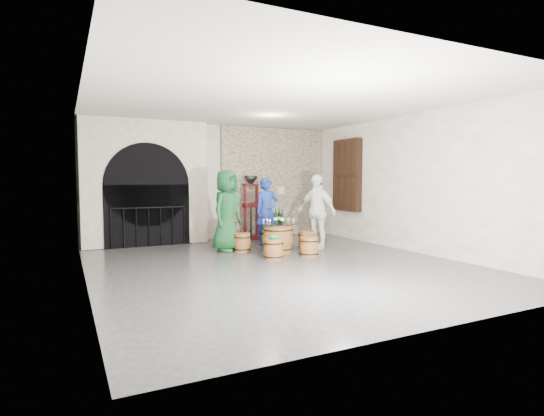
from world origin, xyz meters
name	(u,v)px	position (x,y,z in m)	size (l,w,h in m)	color
ground	(279,265)	(0.00, 0.00, 0.00)	(8.00, 8.00, 0.00)	#2F2F32
wall_back	(214,182)	(0.00, 4.00, 1.60)	(8.00, 8.00, 0.00)	silver
wall_front	(443,188)	(0.00, -4.00, 1.60)	(8.00, 8.00, 0.00)	silver
wall_left	(83,185)	(-3.50, 0.00, 1.60)	(8.00, 8.00, 0.00)	silver
wall_right	(413,183)	(3.50, 0.00, 1.60)	(8.00, 8.00, 0.00)	silver
ceiling	(279,101)	(0.00, 0.00, 3.20)	(8.00, 8.00, 0.00)	beige
stone_facing_panel	(272,182)	(1.80, 3.94, 1.60)	(3.20, 0.12, 3.18)	#ACA289
arched_opening	(146,183)	(-1.90, 3.74, 1.58)	(3.10, 0.60, 3.19)	silver
shuttered_window	(347,175)	(3.38, 2.40, 1.80)	(0.23, 1.10, 2.00)	black
barrel_table	(278,238)	(0.63, 1.28, 0.33)	(0.87, 0.87, 0.68)	brown
barrel_stool_left	(242,242)	(-0.07, 1.75, 0.21)	(0.43, 0.43, 0.43)	brown
barrel_stool_far	(270,238)	(0.83, 2.10, 0.21)	(0.43, 0.43, 0.43)	brown
barrel_stool_right	(307,240)	(1.47, 1.38, 0.21)	(0.43, 0.43, 0.43)	brown
barrel_stool_near_right	(309,246)	(1.03, 0.54, 0.21)	(0.43, 0.43, 0.43)	brown
barrel_stool_near_left	(273,249)	(0.17, 0.58, 0.21)	(0.43, 0.43, 0.43)	brown
green_cap	(274,237)	(0.18, 0.58, 0.47)	(0.23, 0.18, 0.10)	#0B8337
person_green	(227,211)	(-0.37, 1.95, 0.95)	(0.93, 0.61, 1.91)	#124320
person_blue	(267,211)	(0.91, 2.44, 0.86)	(0.63, 0.41, 1.72)	navy
person_white	(317,211)	(1.76, 1.41, 0.90)	(1.06, 0.44, 1.81)	white
wine_bottle_left	(276,218)	(0.59, 1.32, 0.81)	(0.08, 0.08, 0.32)	black
wine_bottle_center	(282,218)	(0.69, 1.18, 0.81)	(0.08, 0.08, 0.32)	black
wine_bottle_right	(279,217)	(0.74, 1.42, 0.81)	(0.08, 0.08, 0.32)	black
tasting_glass_a	(270,222)	(0.40, 1.22, 0.73)	(0.05, 0.05, 0.10)	#AA6E21
tasting_glass_b	(288,220)	(0.93, 1.33, 0.73)	(0.05, 0.05, 0.10)	#AA6E21
tasting_glass_c	(267,221)	(0.45, 1.46, 0.73)	(0.05, 0.05, 0.10)	#AA6E21
tasting_glass_d	(282,220)	(0.85, 1.48, 0.73)	(0.05, 0.05, 0.10)	#AA6E21
tasting_glass_e	(294,221)	(0.99, 1.18, 0.73)	(0.05, 0.05, 0.10)	#AA6E21
tasting_glass_f	(264,221)	(0.33, 1.41, 0.73)	(0.05, 0.05, 0.10)	#AA6E21
side_barrel	(228,231)	(0.00, 2.91, 0.35)	(0.53, 0.53, 0.71)	brown
corking_press	(251,202)	(0.92, 3.49, 1.04)	(0.74, 0.43, 1.78)	#450B10
control_box	(281,190)	(2.05, 3.86, 1.35)	(0.18, 0.10, 0.22)	silver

